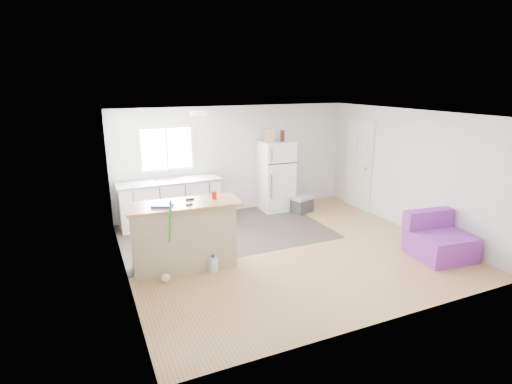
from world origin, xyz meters
TOP-DOWN VIEW (x-y plane):
  - room at (0.00, 0.00)m, footprint 5.51×5.01m
  - vinyl_zone at (-0.73, 1.25)m, footprint 4.05×2.50m
  - window at (-1.55, 2.49)m, footprint 1.18×0.06m
  - interior_door at (2.72, 1.55)m, footprint 0.11×0.92m
  - ceiling_fixture at (-1.20, 1.20)m, footprint 0.30×0.30m
  - kitchen_cabinets at (-1.61, 2.17)m, footprint 2.12×0.68m
  - peninsula at (-1.85, 0.05)m, footprint 1.80×0.80m
  - refrigerator at (0.86, 2.15)m, footprint 0.73×0.69m
  - cooler at (1.32, 1.70)m, footprint 0.57×0.47m
  - purple_seat at (2.24, -1.32)m, footprint 1.01×0.97m
  - cleaner_jug at (-1.48, -0.31)m, footprint 0.15×0.13m
  - mop at (-2.21, -0.31)m, footprint 0.22×0.36m
  - red_cup at (-1.31, 0.07)m, footprint 0.10×0.10m
  - blue_tray at (-2.16, 0.00)m, footprint 0.36×0.32m
  - tool_a at (-1.69, 0.17)m, footprint 0.14×0.06m
  - tool_b at (-1.77, -0.10)m, footprint 0.11×0.07m
  - cardboard_box at (0.67, 2.10)m, footprint 0.22×0.16m
  - bottle_left at (0.96, 2.08)m, footprint 0.08×0.08m
  - bottle_right at (1.02, 2.13)m, footprint 0.08×0.08m

SIDE VIEW (x-z plane):
  - vinyl_zone at x=-0.73m, z-range 0.00..0.00m
  - cleaner_jug at x=-1.48m, z-range -0.02..0.26m
  - cooler at x=1.32m, z-range 0.00..0.38m
  - mop at x=-2.21m, z-range -0.41..0.88m
  - purple_seat at x=2.24m, z-range -0.10..0.65m
  - kitchen_cabinets at x=-1.61m, z-range -0.13..1.09m
  - peninsula at x=-1.85m, z-range 0.01..1.09m
  - refrigerator at x=0.86m, z-range 0.00..1.61m
  - interior_door at x=2.72m, z-range -0.03..2.07m
  - tool_b at x=-1.77m, z-range 1.08..1.11m
  - tool_a at x=-1.69m, z-range 1.08..1.11m
  - blue_tray at x=-2.16m, z-range 1.08..1.12m
  - red_cup at x=-1.31m, z-range 1.08..1.20m
  - room at x=0.00m, z-range -0.01..2.41m
  - window at x=-1.55m, z-range 1.06..2.04m
  - bottle_left at x=0.96m, z-range 1.61..1.86m
  - bottle_right at x=1.02m, z-range 1.61..1.86m
  - cardboard_box at x=0.67m, z-range 1.61..1.91m
  - ceiling_fixture at x=-1.20m, z-range 2.32..2.40m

